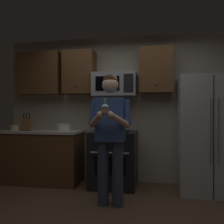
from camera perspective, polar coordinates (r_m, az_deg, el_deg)
ground_plane at (r=3.07m, az=-1.47°, el=-24.07°), size 6.00×6.00×0.00m
wall_back at (r=4.53m, az=3.10°, el=0.67°), size 4.40×0.10×2.60m
oven_range at (r=4.24m, az=0.37°, el=-10.69°), size 0.76×0.70×0.93m
microwave at (r=4.30m, az=0.65°, el=6.30°), size 0.74×0.41×0.40m
refrigerator at (r=4.15m, az=21.21°, el=-4.82°), size 0.90×0.75×1.80m
cabinet_row_upper at (r=4.52m, az=-6.54°, el=8.96°), size 2.78×0.36×0.76m
counter_left at (r=4.66m, az=-15.77°, el=-9.70°), size 1.44×0.66×0.92m
knife_block at (r=4.67m, az=-18.84°, el=-2.62°), size 0.16×0.15×0.32m
bowl_large_white at (r=4.45m, az=-11.11°, el=-3.40°), size 0.26×0.26×0.12m
bowl_small_colored at (r=4.79m, az=-21.16°, el=-3.32°), size 0.20×0.20×0.09m
person at (r=3.32m, az=-0.43°, el=-4.40°), size 0.60×0.48×1.76m
cupcake at (r=2.99m, az=-1.62°, el=0.81°), size 0.09×0.09×0.17m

